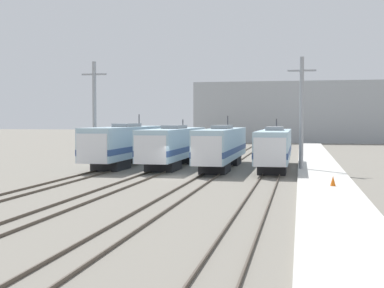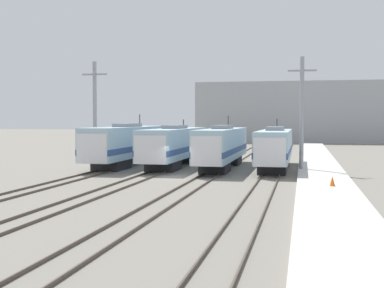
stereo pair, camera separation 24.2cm
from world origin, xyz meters
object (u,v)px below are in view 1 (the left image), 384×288
(locomotive_center_right, at_px, (221,146))
(catenary_tower_right, at_px, (301,113))
(catenary_tower_left, at_px, (94,113))
(traffic_cone, at_px, (333,181))
(locomotive_far_left, at_px, (125,144))
(locomotive_far_right, at_px, (274,148))
(locomotive_center_left, at_px, (173,145))

(locomotive_center_right, relative_size, catenary_tower_right, 1.73)
(catenary_tower_left, relative_size, catenary_tower_right, 1.00)
(catenary_tower_right, height_order, traffic_cone, catenary_tower_right)
(locomotive_far_left, height_order, catenary_tower_left, catenary_tower_left)
(catenary_tower_right, bearing_deg, locomotive_center_right, 170.90)
(locomotive_far_right, relative_size, traffic_cone, 24.56)
(locomotive_center_right, distance_m, catenary_tower_right, 8.28)
(locomotive_far_left, height_order, traffic_cone, locomotive_far_left)
(locomotive_center_right, distance_m, locomotive_far_right, 5.06)
(catenary_tower_right, xyz_separation_m, traffic_cone, (2.10, -12.66, -4.78))
(locomotive_far_left, xyz_separation_m, locomotive_center_left, (5.05, -0.09, -0.08))
(locomotive_center_left, relative_size, catenary_tower_right, 1.73)
(locomotive_far_left, relative_size, catenary_tower_right, 1.84)
(locomotive_center_right, height_order, catenary_tower_right, catenary_tower_right)
(locomotive_far_left, bearing_deg, traffic_cone, -37.35)
(locomotive_center_right, bearing_deg, locomotive_far_left, 173.19)
(locomotive_far_left, relative_size, traffic_cone, 28.17)
(catenary_tower_right, bearing_deg, locomotive_far_left, 172.21)
(locomotive_center_left, bearing_deg, locomotive_far_left, 178.95)
(catenary_tower_left, bearing_deg, traffic_cone, -29.79)
(locomotive_center_left, bearing_deg, traffic_cone, -45.55)
(locomotive_far_right, bearing_deg, catenary_tower_left, -175.98)
(catenary_tower_left, height_order, traffic_cone, catenary_tower_left)
(locomotive_far_right, bearing_deg, locomotive_center_left, 173.85)
(locomotive_center_left, height_order, locomotive_far_right, locomotive_far_right)
(locomotive_far_right, relative_size, catenary_tower_right, 1.60)
(locomotive_center_left, height_order, catenary_tower_left, catenary_tower_left)
(traffic_cone, bearing_deg, catenary_tower_left, 150.21)
(locomotive_far_left, height_order, catenary_tower_right, catenary_tower_right)
(locomotive_far_left, bearing_deg, locomotive_center_left, -1.05)
(locomotive_far_left, distance_m, locomotive_center_right, 10.18)
(locomotive_far_left, distance_m, catenary_tower_left, 4.62)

